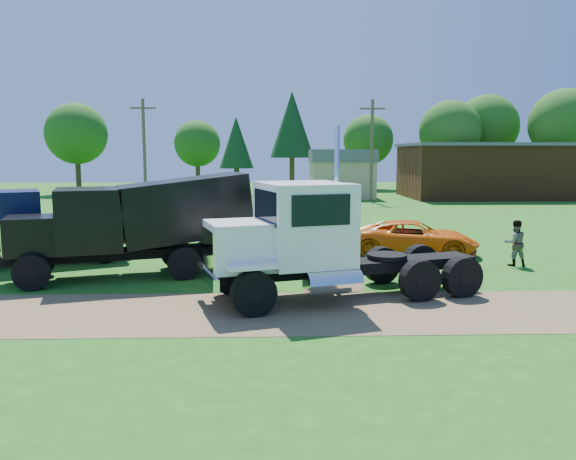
{
  "coord_description": "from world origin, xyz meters",
  "views": [
    {
      "loc": [
        -2.96,
        -14.86,
        4.29
      ],
      "look_at": [
        -2.35,
        4.88,
        1.6
      ],
      "focal_mm": 35.0,
      "sensor_mm": 36.0,
      "label": 1
    }
  ],
  "objects_px": {
    "navy_truck": "(30,227)",
    "orange_pickup": "(414,238)",
    "white_semi_tractor": "(307,241)",
    "black_dump_truck": "(142,220)"
  },
  "relations": [
    {
      "from": "white_semi_tractor",
      "to": "navy_truck",
      "type": "distance_m",
      "value": 11.85
    },
    {
      "from": "navy_truck",
      "to": "white_semi_tractor",
      "type": "bearing_deg",
      "value": -53.37
    },
    {
      "from": "white_semi_tractor",
      "to": "black_dump_truck",
      "type": "relative_size",
      "value": 1.02
    },
    {
      "from": "white_semi_tractor",
      "to": "black_dump_truck",
      "type": "distance_m",
      "value": 6.59
    },
    {
      "from": "black_dump_truck",
      "to": "orange_pickup",
      "type": "height_order",
      "value": "black_dump_truck"
    },
    {
      "from": "black_dump_truck",
      "to": "navy_truck",
      "type": "xyz_separation_m",
      "value": [
        -4.8,
        2.21,
        -0.5
      ]
    },
    {
      "from": "orange_pickup",
      "to": "white_semi_tractor",
      "type": "bearing_deg",
      "value": 156.91
    },
    {
      "from": "navy_truck",
      "to": "orange_pickup",
      "type": "xyz_separation_m",
      "value": [
        15.44,
        1.55,
        -0.75
      ]
    },
    {
      "from": "white_semi_tractor",
      "to": "orange_pickup",
      "type": "distance_m",
      "value": 8.88
    },
    {
      "from": "black_dump_truck",
      "to": "navy_truck",
      "type": "height_order",
      "value": "black_dump_truck"
    }
  ]
}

